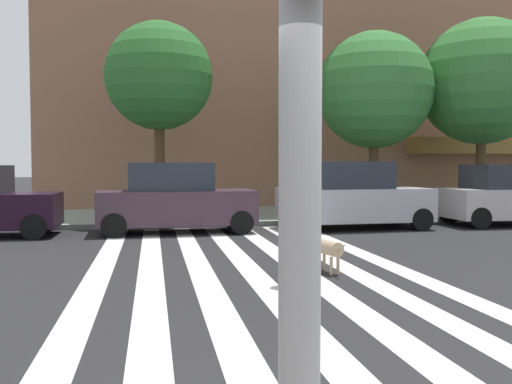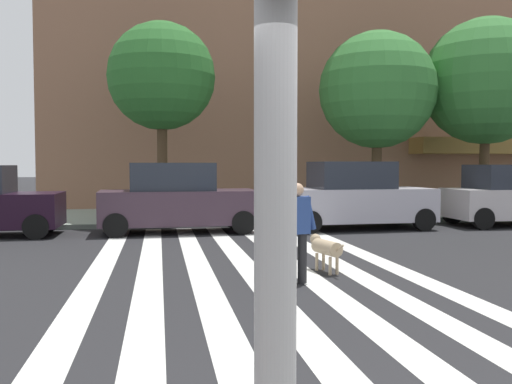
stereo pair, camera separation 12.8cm
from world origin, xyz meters
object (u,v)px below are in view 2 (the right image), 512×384
at_px(street_tree_nearest, 162,77).
at_px(dog_on_leash, 325,247).
at_px(parked_car_third_in_line, 355,197).
at_px(parked_car_behind_first, 177,199).
at_px(street_tree_middle, 377,90).
at_px(street_tree_further, 486,82).
at_px(pedestrian_dog_walker, 297,227).

xyz_separation_m(street_tree_nearest, dog_on_leash, (2.82, -9.45, -4.42)).
xyz_separation_m(parked_car_third_in_line, dog_on_leash, (-2.86, -6.34, -0.51)).
bearing_deg(street_tree_nearest, parked_car_third_in_line, -28.71).
relative_size(parked_car_behind_first, parked_car_third_in_line, 0.99).
bearing_deg(parked_car_behind_first, street_tree_middle, 22.52).
height_order(parked_car_behind_first, street_tree_nearest, street_tree_nearest).
relative_size(street_tree_nearest, street_tree_further, 0.92).
bearing_deg(street_tree_nearest, street_tree_further, -2.10).
distance_m(parked_car_third_in_line, pedestrian_dog_walker, 8.07).
relative_size(parked_car_third_in_line, street_tree_further, 0.64).
bearing_deg(parked_car_third_in_line, street_tree_middle, 57.60).
xyz_separation_m(parked_car_behind_first, parked_car_third_in_line, (5.30, 0.00, 0.01)).
height_order(street_tree_further, pedestrian_dog_walker, street_tree_further).
height_order(parked_car_behind_first, parked_car_third_in_line, parked_car_third_in_line).
relative_size(parked_car_behind_first, dog_on_leash, 4.14).
distance_m(street_tree_nearest, street_tree_further, 11.61).
distance_m(street_tree_middle, pedestrian_dog_walker, 12.15).
distance_m(parked_car_third_in_line, street_tree_middle, 5.05).
relative_size(street_tree_middle, pedestrian_dog_walker, 3.97).
relative_size(parked_car_behind_first, street_tree_further, 0.63).
distance_m(street_tree_further, pedestrian_dog_walker, 14.32).
height_order(street_tree_middle, street_tree_further, street_tree_further).
distance_m(parked_car_behind_first, street_tree_nearest, 5.02).
distance_m(parked_car_third_in_line, dog_on_leash, 6.97).
bearing_deg(dog_on_leash, street_tree_nearest, 106.63).
height_order(parked_car_behind_first, street_tree_middle, street_tree_middle).
bearing_deg(street_tree_nearest, dog_on_leash, -73.37).
distance_m(street_tree_further, dog_on_leash, 13.37).
xyz_separation_m(street_tree_middle, street_tree_further, (4.03, -0.30, 0.37)).
bearing_deg(street_tree_nearest, pedestrian_dog_walker, -78.65).
xyz_separation_m(street_tree_nearest, street_tree_further, (11.60, -0.42, 0.08)).
bearing_deg(parked_car_third_in_line, dog_on_leash, -114.25).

